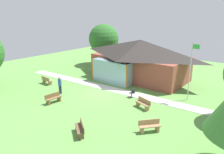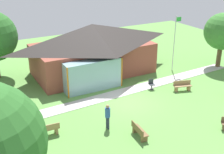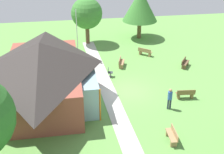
% 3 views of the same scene
% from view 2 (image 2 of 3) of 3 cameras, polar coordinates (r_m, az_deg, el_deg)
% --- Properties ---
extents(ground_plane, '(44.00, 44.00, 0.00)m').
position_cam_2_polar(ground_plane, '(22.94, 3.25, -4.75)').
color(ground_plane, '#609947').
extents(pavilion, '(11.70, 7.46, 4.69)m').
position_cam_2_polar(pavilion, '(27.54, -3.78, 5.47)').
color(pavilion, brown).
rests_on(pavilion, ground_plane).
extents(footpath, '(24.57, 2.58, 0.03)m').
position_cam_2_polar(footpath, '(24.18, 1.23, -3.17)').
color(footpath, '#BCB7B2').
rests_on(footpath, ground_plane).
extents(flagpole, '(0.64, 0.08, 5.31)m').
position_cam_2_polar(flagpole, '(28.72, 11.95, 6.80)').
color(flagpole, silver).
rests_on(flagpole, ground_plane).
extents(bench_mid_right, '(1.56, 0.87, 0.84)m').
position_cam_2_polar(bench_mid_right, '(25.23, 13.37, -1.71)').
color(bench_mid_right, '#9E7A51').
rests_on(bench_mid_right, ground_plane).
extents(bench_mid_left, '(1.52, 0.53, 0.84)m').
position_cam_2_polar(bench_mid_left, '(19.15, -12.27, -9.93)').
color(bench_mid_left, '#9E7A51').
rests_on(bench_mid_left, ground_plane).
extents(bench_front_center, '(0.57, 1.53, 0.84)m').
position_cam_2_polar(bench_front_center, '(18.67, 5.25, -10.37)').
color(bench_front_center, brown).
rests_on(bench_front_center, ground_plane).
extents(patio_chair_lawn_spare, '(0.52, 0.52, 0.86)m').
position_cam_2_polar(patio_chair_lawn_spare, '(25.04, 7.58, -1.43)').
color(patio_chair_lawn_spare, '#33383D').
rests_on(patio_chair_lawn_spare, ground_plane).
extents(visitor_strolling_lawn, '(0.34, 0.34, 1.74)m').
position_cam_2_polar(visitor_strolling_lawn, '(19.11, -0.85, -7.25)').
color(visitor_strolling_lawn, '#2D3347').
rests_on(visitor_strolling_lawn, ground_plane).
extents(tree_east_hedge, '(3.56, 3.56, 5.39)m').
position_cam_2_polar(tree_east_hedge, '(30.81, 20.48, 8.17)').
color(tree_east_hedge, brown).
rests_on(tree_east_hedge, ground_plane).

